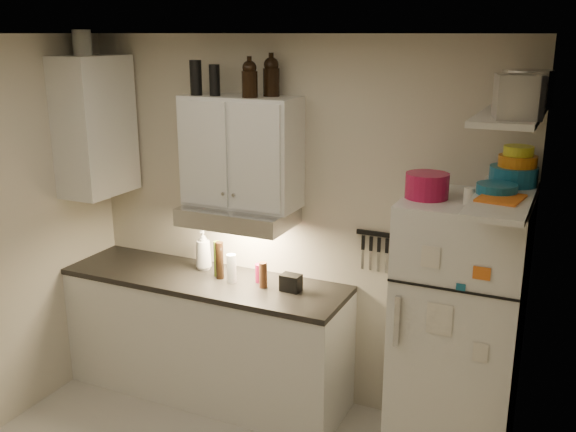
% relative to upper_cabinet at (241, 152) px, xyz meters
% --- Properties ---
extents(ceiling, '(3.20, 3.00, 0.02)m').
position_rel_upper_cabinet_xyz_m(ceiling, '(0.30, -1.33, 0.78)').
color(ceiling, silver).
rests_on(ceiling, ground).
extents(back_wall, '(3.20, 0.02, 2.60)m').
position_rel_upper_cabinet_xyz_m(back_wall, '(0.30, 0.18, -0.53)').
color(back_wall, beige).
rests_on(back_wall, ground).
extents(right_wall, '(0.02, 3.00, 2.60)m').
position_rel_upper_cabinet_xyz_m(right_wall, '(1.91, -1.33, -0.53)').
color(right_wall, beige).
rests_on(right_wall, ground).
extents(base_cabinet, '(2.10, 0.60, 0.88)m').
position_rel_upper_cabinet_xyz_m(base_cabinet, '(-0.25, -0.14, -1.39)').
color(base_cabinet, silver).
rests_on(base_cabinet, floor).
extents(countertop, '(2.10, 0.62, 0.04)m').
position_rel_upper_cabinet_xyz_m(countertop, '(-0.25, -0.14, -0.93)').
color(countertop, black).
rests_on(countertop, base_cabinet).
extents(upper_cabinet, '(0.80, 0.33, 0.75)m').
position_rel_upper_cabinet_xyz_m(upper_cabinet, '(0.00, 0.00, 0.00)').
color(upper_cabinet, silver).
rests_on(upper_cabinet, back_wall).
extents(side_cabinet, '(0.33, 0.55, 1.00)m').
position_rel_upper_cabinet_xyz_m(side_cabinet, '(-1.14, -0.14, 0.12)').
color(side_cabinet, silver).
rests_on(side_cabinet, left_wall).
extents(range_hood, '(0.76, 0.46, 0.12)m').
position_rel_upper_cabinet_xyz_m(range_hood, '(0.00, -0.06, -0.44)').
color(range_hood, silver).
rests_on(range_hood, back_wall).
extents(fridge, '(0.70, 0.68, 1.70)m').
position_rel_upper_cabinet_xyz_m(fridge, '(1.55, -0.18, -0.98)').
color(fridge, white).
rests_on(fridge, floor).
extents(shelf_hi, '(0.30, 0.95, 0.03)m').
position_rel_upper_cabinet_xyz_m(shelf_hi, '(1.75, -0.31, 0.38)').
color(shelf_hi, silver).
rests_on(shelf_hi, right_wall).
extents(shelf_lo, '(0.30, 0.95, 0.03)m').
position_rel_upper_cabinet_xyz_m(shelf_lo, '(1.75, -0.31, -0.07)').
color(shelf_lo, silver).
rests_on(shelf_lo, right_wall).
extents(knife_strip, '(0.42, 0.02, 0.03)m').
position_rel_upper_cabinet_xyz_m(knife_strip, '(1.00, 0.15, -0.51)').
color(knife_strip, black).
rests_on(knife_strip, back_wall).
extents(dutch_oven, '(0.32, 0.32, 0.14)m').
position_rel_upper_cabinet_xyz_m(dutch_oven, '(1.33, -0.24, -0.05)').
color(dutch_oven, '#A51340').
rests_on(dutch_oven, fridge).
extents(book_stack, '(0.24, 0.29, 0.09)m').
position_rel_upper_cabinet_xyz_m(book_stack, '(1.75, -0.40, -0.08)').
color(book_stack, orange).
rests_on(book_stack, fridge).
extents(spice_jar, '(0.07, 0.07, 0.09)m').
position_rel_upper_cabinet_xyz_m(spice_jar, '(1.57, -0.29, -0.08)').
color(spice_jar, silver).
rests_on(spice_jar, fridge).
extents(stock_pot, '(0.34, 0.34, 0.20)m').
position_rel_upper_cabinet_xyz_m(stock_pot, '(1.79, -0.02, 0.49)').
color(stock_pot, silver).
rests_on(stock_pot, shelf_hi).
extents(tin_a, '(0.22, 0.20, 0.19)m').
position_rel_upper_cabinet_xyz_m(tin_a, '(1.81, -0.44, 0.49)').
color(tin_a, '#AAAAAD').
rests_on(tin_a, shelf_hi).
extents(tin_b, '(0.25, 0.25, 0.20)m').
position_rel_upper_cabinet_xyz_m(tin_b, '(1.80, -0.58, 0.49)').
color(tin_b, '#AAAAAD').
rests_on(tin_b, shelf_hi).
extents(bowl_teal, '(0.27, 0.27, 0.11)m').
position_rel_upper_cabinet_xyz_m(bowl_teal, '(1.76, -0.03, 0.00)').
color(bowl_teal, '#165D7D').
rests_on(bowl_teal, shelf_lo).
extents(bowl_orange, '(0.21, 0.21, 0.06)m').
position_rel_upper_cabinet_xyz_m(bowl_orange, '(1.78, -0.03, 0.09)').
color(bowl_orange, '#C76D12').
rests_on(bowl_orange, bowl_teal).
extents(bowl_yellow, '(0.17, 0.17, 0.05)m').
position_rel_upper_cabinet_xyz_m(bowl_yellow, '(1.78, -0.03, 0.15)').
color(bowl_yellow, gold).
rests_on(bowl_yellow, bowl_orange).
extents(plates, '(0.24, 0.24, 0.05)m').
position_rel_upper_cabinet_xyz_m(plates, '(1.71, -0.28, -0.02)').
color(plates, '#165D7D').
rests_on(plates, shelf_lo).
extents(growler_a, '(0.11, 0.11, 0.24)m').
position_rel_upper_cabinet_xyz_m(growler_a, '(0.11, -0.07, 0.50)').
color(growler_a, black).
rests_on(growler_a, upper_cabinet).
extents(growler_b, '(0.12, 0.12, 0.26)m').
position_rel_upper_cabinet_xyz_m(growler_b, '(0.20, 0.07, 0.50)').
color(growler_b, black).
rests_on(growler_b, upper_cabinet).
extents(thermos_a, '(0.09, 0.09, 0.20)m').
position_rel_upper_cabinet_xyz_m(thermos_a, '(-0.16, -0.06, 0.48)').
color(thermos_a, black).
rests_on(thermos_a, upper_cabinet).
extents(thermos_b, '(0.09, 0.09, 0.23)m').
position_rel_upper_cabinet_xyz_m(thermos_b, '(-0.29, -0.08, 0.49)').
color(thermos_b, black).
rests_on(thermos_b, upper_cabinet).
extents(side_jar, '(0.16, 0.16, 0.18)m').
position_rel_upper_cabinet_xyz_m(side_jar, '(-1.18, -0.14, 0.71)').
color(side_jar, silver).
rests_on(side_jar, side_cabinet).
extents(soap_bottle, '(0.16, 0.16, 0.34)m').
position_rel_upper_cabinet_xyz_m(soap_bottle, '(-0.34, 0.01, -0.74)').
color(soap_bottle, silver).
rests_on(soap_bottle, countertop).
extents(pepper_mill, '(0.07, 0.07, 0.18)m').
position_rel_upper_cabinet_xyz_m(pepper_mill, '(0.22, -0.13, -0.81)').
color(pepper_mill, brown).
rests_on(pepper_mill, countertop).
extents(oil_bottle, '(0.06, 0.06, 0.26)m').
position_rel_upper_cabinet_xyz_m(oil_bottle, '(-0.18, -0.07, -0.77)').
color(oil_bottle, '#435916').
rests_on(oil_bottle, countertop).
extents(vinegar_bottle, '(0.07, 0.07, 0.27)m').
position_rel_upper_cabinet_xyz_m(vinegar_bottle, '(-0.13, -0.11, -0.77)').
color(vinegar_bottle, black).
rests_on(vinegar_bottle, countertop).
extents(clear_bottle, '(0.09, 0.09, 0.20)m').
position_rel_upper_cabinet_xyz_m(clear_bottle, '(-0.03, -0.13, -0.80)').
color(clear_bottle, silver).
rests_on(clear_bottle, countertop).
extents(red_jar, '(0.07, 0.07, 0.13)m').
position_rel_upper_cabinet_xyz_m(red_jar, '(0.15, -0.05, -0.84)').
color(red_jar, '#A51340').
rests_on(red_jar, countertop).
extents(caddy, '(0.14, 0.10, 0.12)m').
position_rel_upper_cabinet_xyz_m(caddy, '(0.42, -0.10, -0.85)').
color(caddy, black).
rests_on(caddy, countertop).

